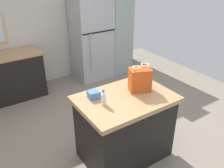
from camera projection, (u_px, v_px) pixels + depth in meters
ground at (112, 146)px, 3.49m from camera, size 6.35×6.35×0.00m
back_wall at (39, 20)px, 4.82m from camera, size 4.82×0.13×2.70m
kitchen_island at (125, 127)px, 3.13m from camera, size 1.18×0.83×0.93m
refrigerator at (92, 39)px, 5.21m from camera, size 0.79×0.68×1.80m
tall_cabinet at (117, 25)px, 5.43m from camera, size 0.50×0.60×2.24m
shopping_bag at (140, 80)px, 3.00m from camera, size 0.31×0.27×0.35m
small_box at (94, 95)px, 2.88m from camera, size 0.15×0.14×0.09m
bottle at (104, 98)px, 2.73m from camera, size 0.06×0.06×0.20m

